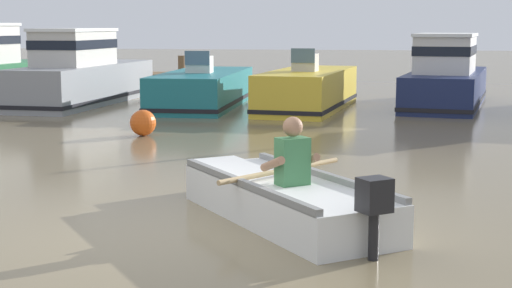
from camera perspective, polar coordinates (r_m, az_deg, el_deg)
The scene contains 8 objects.
ground_plane at distance 8.29m, azimuth -7.46°, elevation -6.52°, with size 120.00×120.00×0.00m, color #7A6B4C.
wooden_dock at distance 27.79m, azimuth -17.08°, elevation 4.93°, with size 11.99×1.64×1.13m.
rowboat_with_person at distance 8.75m, azimuth 1.94°, elevation -3.95°, with size 2.76×3.30×1.19m.
moored_boat_grey at distance 22.02m, azimuth -12.63°, elevation 4.94°, with size 2.14×6.41×2.07m.
moored_boat_teal at distance 20.92m, azimuth -3.91°, elevation 3.98°, with size 1.96×5.46×1.50m.
moored_boat_yellow at distance 20.11m, azimuth 3.83°, elevation 3.92°, with size 2.38×5.20×1.59m.
moored_boat_navy at distance 21.43m, azimuth 13.75°, elevation 4.64°, with size 2.82×6.07×1.95m.
mooring_buoy at distance 15.46m, azimuth -8.28°, elevation 1.55°, with size 0.52×0.52×0.52m, color #E55919.
Camera 1 is at (2.29, -7.66, 2.17)m, focal length 54.59 mm.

